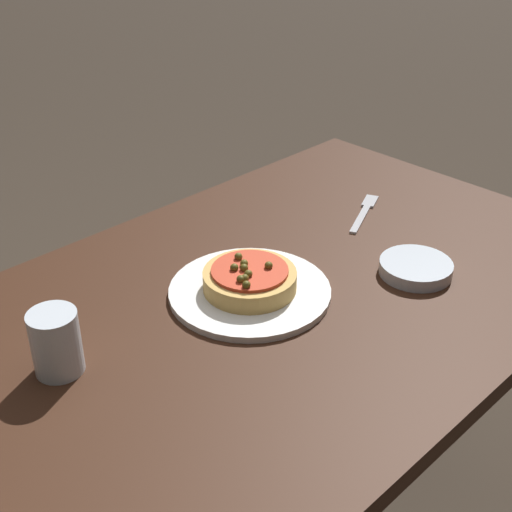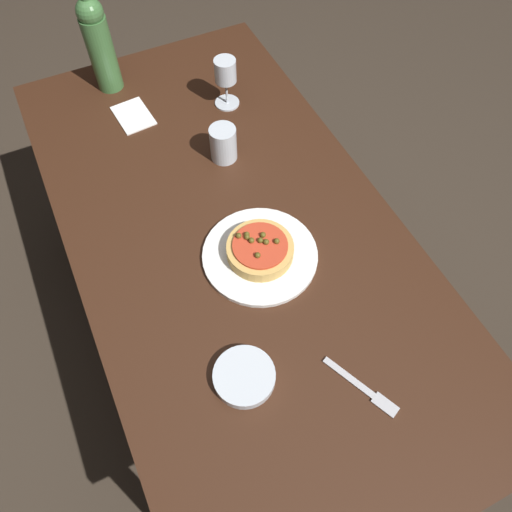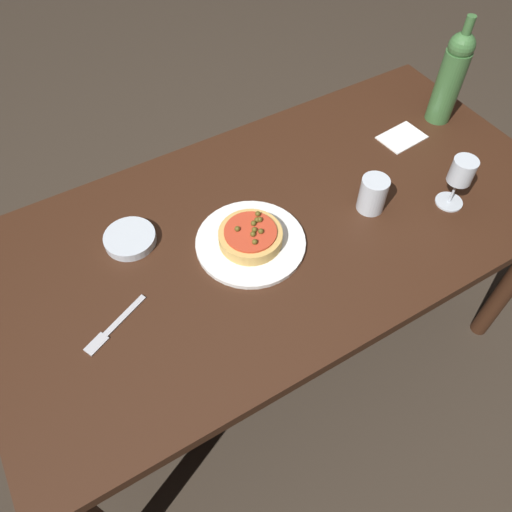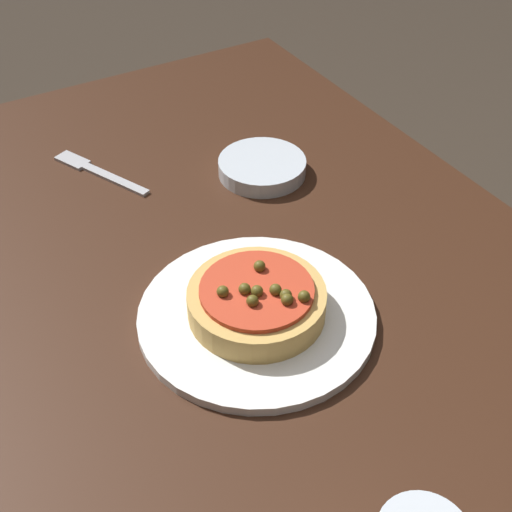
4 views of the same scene
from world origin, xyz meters
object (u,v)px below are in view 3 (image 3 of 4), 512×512
Objects in this scene: wine_glass at (461,174)px; fork at (113,328)px; pizza at (251,236)px; water_cup at (373,194)px; side_bowl at (130,239)px; dining_table at (280,241)px; wine_bottle at (451,76)px; dinner_plate at (251,242)px.

fork is (0.92, -0.10, -0.10)m from wine_glass.
pizza is 0.34m from water_cup.
wine_glass is 1.14× the size of side_bowl.
dining_table is 0.70m from wine_bottle.
dining_table is 9.16× the size of fork.
dining_table is at bearing -22.20° from wine_glass.
wine_glass is (-0.53, 0.15, 0.07)m from pizza.
pizza reaches higher than side_bowl.
wine_glass is 0.22m from water_cup.
water_cup is 0.63m from side_bowl.
water_cup is 0.59× the size of fork.
side_bowl is (0.79, -0.31, -0.09)m from wine_glass.
pizza is at bearing 163.29° from fork.
wine_glass reaches higher than dinner_plate.
pizza is at bearing -164.99° from dinner_plate.
dining_table is at bearing -18.90° from water_cup.
side_bowl is 0.77× the size of fork.
wine_bottle is 0.48m from water_cup.
wine_glass is (-0.43, 0.17, 0.19)m from dining_table.
wine_bottle is at bearing -169.40° from dinner_plate.
dinner_plate is 0.03m from pizza.
dinner_plate is 2.13× the size of side_bowl.
dining_table is 15.65× the size of water_cup.
wine_bottle is (-0.23, -0.29, 0.04)m from wine_glass.
wine_glass is 1.50× the size of water_cup.
pizza reaches higher than dining_table.
fork is at bearing 7.76° from pizza.
water_cup reaches higher than dining_table.
pizza is at bearing 10.60° from wine_bottle.
wine_glass is at bearing 164.49° from dinner_plate.
wine_bottle is at bearing -169.40° from pizza.
dinner_plate is 1.86× the size of wine_glass.
pizza is (-0.00, -0.00, 0.03)m from dinner_plate.
fork is at bearing -0.04° from water_cup.
dinner_plate is at bearing 15.01° from pizza.
fork is (0.72, -0.00, -0.05)m from water_cup.
wine_bottle reaches higher than side_bowl.
pizza is at bearing -15.53° from wine_glass.
side_bowl is at bearing -21.32° from wine_glass.
wine_bottle is at bearing -169.83° from dining_table.
wine_glass reaches higher than dining_table.
fork is at bearing 58.93° from side_bowl.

